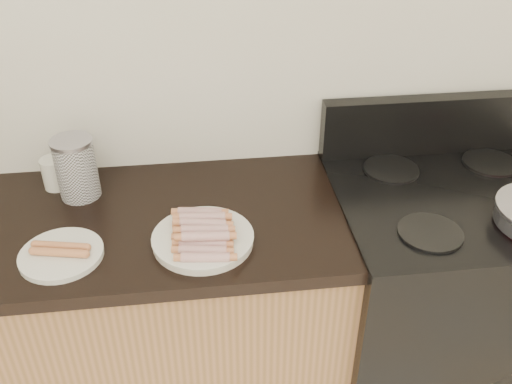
{
  "coord_description": "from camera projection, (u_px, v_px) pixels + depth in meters",
  "views": [
    {
      "loc": [
        -0.02,
        0.32,
        1.88
      ],
      "look_at": [
        0.14,
        1.62,
        1.01
      ],
      "focal_mm": 40.0,
      "sensor_mm": 36.0,
      "label": 1
    }
  ],
  "objects": [
    {
      "name": "wall_back",
      "position": [
        195.0,
        46.0,
        1.71
      ],
      "size": [
        4.0,
        0.04,
        2.6
      ],
      "primitive_type": "cube",
      "color": "silver",
      "rests_on": "ground"
    },
    {
      "name": "hotdog_pile",
      "position": [
        202.0,
        231.0,
        1.54
      ],
      "size": [
        0.13,
        0.25,
        0.05
      ],
      "rotation": [
        0.0,
        0.0,
        -0.16
      ],
      "color": "maroon",
      "rests_on": "main_plate"
    },
    {
      "name": "burner_far_right",
      "position": [
        490.0,
        163.0,
        1.89
      ],
      "size": [
        0.18,
        0.18,
        0.01
      ],
      "primitive_type": "cylinder",
      "color": "black",
      "rests_on": "stove"
    },
    {
      "name": "cabinet_base",
      "position": [
        0.0,
        346.0,
        1.87
      ],
      "size": [
        2.2,
        0.59,
        0.86
      ],
      "primitive_type": "cube",
      "color": "#8C5E3C",
      "rests_on": "floor"
    },
    {
      "name": "side_plate",
      "position": [
        61.0,
        255.0,
        1.51
      ],
      "size": [
        0.26,
        0.26,
        0.02
      ],
      "primitive_type": "cylinder",
      "rotation": [
        0.0,
        0.0,
        -0.17
      ],
      "color": "white",
      "rests_on": "counter_slab"
    },
    {
      "name": "stove",
      "position": [
        436.0,
        304.0,
        1.99
      ],
      "size": [
        0.76,
        0.65,
        0.91
      ],
      "color": "black",
      "rests_on": "floor"
    },
    {
      "name": "main_plate",
      "position": [
        203.0,
        240.0,
        1.56
      ],
      "size": [
        0.34,
        0.34,
        0.02
      ],
      "primitive_type": "cylinder",
      "rotation": [
        0.0,
        0.0,
        -0.29
      ],
      "color": "silver",
      "rests_on": "counter_slab"
    },
    {
      "name": "burner_near_left",
      "position": [
        430.0,
        233.0,
        1.58
      ],
      "size": [
        0.18,
        0.18,
        0.01
      ],
      "primitive_type": "cylinder",
      "color": "black",
      "rests_on": "stove"
    },
    {
      "name": "canister",
      "position": [
        76.0,
        168.0,
        1.71
      ],
      "size": [
        0.12,
        0.12,
        0.19
      ],
      "rotation": [
        0.0,
        0.0,
        -0.42
      ],
      "color": "silver",
      "rests_on": "counter_slab"
    },
    {
      "name": "plain_sausages",
      "position": [
        60.0,
        249.0,
        1.5
      ],
      "size": [
        0.14,
        0.08,
        0.02
      ],
      "rotation": [
        0.0,
        0.0,
        -0.21
      ],
      "color": "tan",
      "rests_on": "side_plate"
    },
    {
      "name": "stove_panel",
      "position": [
        433.0,
        125.0,
        1.92
      ],
      "size": [
        0.76,
        0.06,
        0.2
      ],
      "primitive_type": "cube",
      "color": "black",
      "rests_on": "stove"
    },
    {
      "name": "mug",
      "position": [
        55.0,
        173.0,
        1.77
      ],
      "size": [
        0.09,
        0.09,
        0.1
      ],
      "primitive_type": "cylinder",
      "rotation": [
        0.0,
        0.0,
        -0.22
      ],
      "color": "white",
      "rests_on": "counter_slab"
    },
    {
      "name": "burner_far_left",
      "position": [
        391.0,
        169.0,
        1.86
      ],
      "size": [
        0.18,
        0.18,
        0.01
      ],
      "primitive_type": "cylinder",
      "color": "black",
      "rests_on": "stove"
    }
  ]
}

